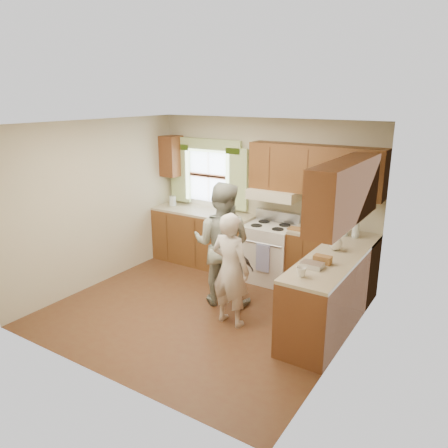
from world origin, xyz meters
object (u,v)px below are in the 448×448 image
Objects in this scene: stove at (270,252)px; woman_left at (230,270)px; woman_right at (222,244)px; child at (236,269)px.

woman_left is at bearing -82.58° from stove.
woman_left is (0.20, -1.51, 0.27)m from stove.
woman_right reaches higher than stove.
stove is 0.83m from child.
woman_right is at bearing -43.18° from woman_left.
stove reaches higher than child.
woman_right is 0.51m from child.
woman_right reaches higher than woman_left.
woman_left is 0.62m from woman_right.
woman_left reaches higher than child.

